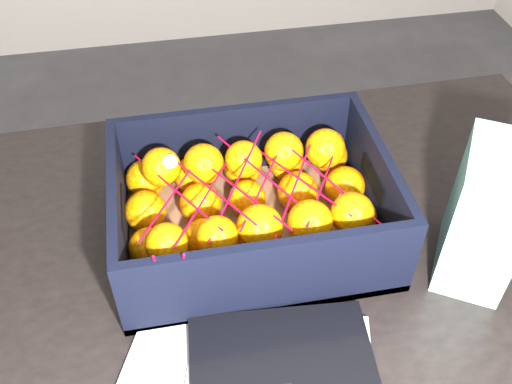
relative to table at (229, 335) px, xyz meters
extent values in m
cube|color=black|center=(0.00, 0.00, 0.08)|extent=(1.21, 0.82, 0.04)
cylinder|color=black|center=(0.55, 0.35, -0.30)|extent=(0.06, 0.06, 0.71)
cube|color=olive|center=(0.05, 0.09, 0.10)|extent=(0.36, 0.27, 0.01)
cube|color=black|center=(0.05, 0.22, 0.16)|extent=(0.36, 0.01, 0.13)
cube|color=black|center=(0.05, -0.03, 0.16)|extent=(0.36, 0.01, 0.13)
cube|color=black|center=(-0.12, 0.09, 0.16)|extent=(0.01, 0.25, 0.13)
cube|color=black|center=(0.23, 0.09, 0.16)|extent=(0.01, 0.25, 0.13)
sphere|color=orange|center=(-0.09, 0.00, 0.14)|extent=(0.06, 0.06, 0.06)
sphere|color=orange|center=(-0.09, 0.06, 0.14)|extent=(0.05, 0.05, 0.05)
sphere|color=orange|center=(-0.09, 0.13, 0.14)|extent=(0.06, 0.06, 0.06)
sphere|color=orange|center=(-0.09, 0.19, 0.14)|extent=(0.06, 0.06, 0.06)
sphere|color=orange|center=(-0.02, 0.00, 0.14)|extent=(0.05, 0.05, 0.05)
sphere|color=orange|center=(-0.02, 0.06, 0.14)|extent=(0.05, 0.05, 0.05)
sphere|color=orange|center=(-0.02, 0.13, 0.14)|extent=(0.06, 0.06, 0.06)
sphere|color=orange|center=(-0.02, 0.19, 0.14)|extent=(0.05, 0.05, 0.05)
sphere|color=orange|center=(0.05, 0.00, 0.14)|extent=(0.06, 0.06, 0.06)
sphere|color=orange|center=(0.05, 0.06, 0.14)|extent=(0.06, 0.06, 0.06)
sphere|color=orange|center=(0.05, 0.13, 0.14)|extent=(0.05, 0.05, 0.05)
sphere|color=orange|center=(0.06, 0.19, 0.14)|extent=(0.06, 0.06, 0.06)
sphere|color=orange|center=(0.12, 0.00, 0.14)|extent=(0.06, 0.06, 0.06)
sphere|color=orange|center=(0.12, 0.07, 0.14)|extent=(0.05, 0.05, 0.05)
sphere|color=orange|center=(0.12, 0.13, 0.14)|extent=(0.06, 0.06, 0.06)
sphere|color=orange|center=(0.12, 0.19, 0.14)|extent=(0.05, 0.05, 0.05)
sphere|color=orange|center=(0.19, 0.00, 0.14)|extent=(0.05, 0.05, 0.05)
sphere|color=orange|center=(0.19, 0.06, 0.14)|extent=(0.05, 0.05, 0.05)
sphere|color=orange|center=(0.19, 0.12, 0.14)|extent=(0.06, 0.06, 0.06)
sphere|color=orange|center=(0.19, 0.19, 0.14)|extent=(0.05, 0.05, 0.05)
sphere|color=orange|center=(-0.07, 0.02, 0.18)|extent=(0.05, 0.05, 0.05)
sphere|color=orange|center=(-0.06, 0.16, 0.18)|extent=(0.05, 0.05, 0.05)
sphere|color=orange|center=(0.00, 0.02, 0.18)|extent=(0.05, 0.05, 0.05)
sphere|color=orange|center=(0.00, 0.16, 0.18)|extent=(0.06, 0.06, 0.06)
sphere|color=orange|center=(0.05, 0.03, 0.18)|extent=(0.06, 0.06, 0.06)
sphere|color=orange|center=(0.05, 0.16, 0.18)|extent=(0.05, 0.05, 0.05)
sphere|color=orange|center=(0.11, 0.03, 0.18)|extent=(0.06, 0.06, 0.06)
sphere|color=orange|center=(0.11, 0.17, 0.18)|extent=(0.06, 0.06, 0.06)
sphere|color=orange|center=(0.17, 0.03, 0.18)|extent=(0.06, 0.06, 0.06)
sphere|color=orange|center=(0.17, 0.16, 0.18)|extent=(0.06, 0.06, 0.06)
cylinder|color=red|center=(-0.05, 0.10, 0.19)|extent=(0.10, 0.19, 0.03)
cylinder|color=red|center=(-0.01, 0.10, 0.20)|extent=(0.10, 0.19, 0.03)
cylinder|color=red|center=(0.03, 0.09, 0.20)|extent=(0.10, 0.19, 0.03)
cylinder|color=red|center=(0.07, 0.10, 0.20)|extent=(0.10, 0.19, 0.00)
cylinder|color=red|center=(0.11, 0.10, 0.19)|extent=(0.10, 0.19, 0.02)
cylinder|color=red|center=(0.15, 0.08, 0.19)|extent=(0.10, 0.19, 0.02)
cylinder|color=red|center=(-0.05, 0.10, 0.19)|extent=(0.10, 0.19, 0.03)
cylinder|color=red|center=(-0.01, 0.09, 0.19)|extent=(0.10, 0.19, 0.02)
cylinder|color=red|center=(0.03, 0.09, 0.20)|extent=(0.10, 0.19, 0.01)
cylinder|color=red|center=(0.07, 0.10, 0.20)|extent=(0.10, 0.19, 0.02)
cylinder|color=red|center=(0.11, 0.09, 0.19)|extent=(0.10, 0.19, 0.01)
cylinder|color=red|center=(0.15, 0.09, 0.19)|extent=(0.10, 0.19, 0.02)
cylinder|color=red|center=(-0.08, -0.02, 0.19)|extent=(0.00, 0.03, 0.09)
cylinder|color=red|center=(-0.05, -0.02, 0.19)|extent=(0.01, 0.04, 0.08)
cube|color=white|center=(0.32, -0.01, 0.19)|extent=(0.14, 0.15, 0.19)
camera|label=1|loc=(-0.05, -0.45, 0.71)|focal=40.98mm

